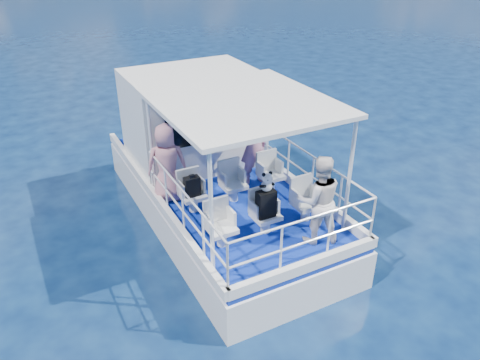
{
  "coord_description": "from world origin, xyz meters",
  "views": [
    {
      "loc": [
        -3.79,
        -7.27,
        5.91
      ],
      "look_at": [
        -0.17,
        -0.4,
        1.7
      ],
      "focal_mm": 35.0,
      "sensor_mm": 36.0,
      "label": 1
    }
  ],
  "objects_px": {
    "passenger_stbd_aft": "(319,200)",
    "backpack_center": "(266,204)",
    "passenger_port_fwd": "(167,163)",
    "panda": "(267,182)"
  },
  "relations": [
    {
      "from": "passenger_stbd_aft",
      "to": "panda",
      "type": "xyz_separation_m",
      "value": [
        -0.69,
        0.6,
        0.25
      ]
    },
    {
      "from": "passenger_stbd_aft",
      "to": "backpack_center",
      "type": "bearing_deg",
      "value": -18.83
    },
    {
      "from": "backpack_center",
      "to": "panda",
      "type": "distance_m",
      "value": 0.44
    },
    {
      "from": "passenger_port_fwd",
      "to": "panda",
      "type": "distance_m",
      "value": 2.32
    },
    {
      "from": "passenger_port_fwd",
      "to": "passenger_stbd_aft",
      "type": "height_order",
      "value": "passenger_stbd_aft"
    },
    {
      "from": "passenger_stbd_aft",
      "to": "backpack_center",
      "type": "xyz_separation_m",
      "value": [
        -0.71,
        0.58,
        -0.19
      ]
    },
    {
      "from": "passenger_port_fwd",
      "to": "backpack_center",
      "type": "height_order",
      "value": "passenger_port_fwd"
    },
    {
      "from": "passenger_stbd_aft",
      "to": "panda",
      "type": "relative_size",
      "value": 4.57
    },
    {
      "from": "passenger_port_fwd",
      "to": "backpack_center",
      "type": "relative_size",
      "value": 3.18
    },
    {
      "from": "passenger_port_fwd",
      "to": "passenger_stbd_aft",
      "type": "relative_size",
      "value": 0.99
    }
  ]
}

